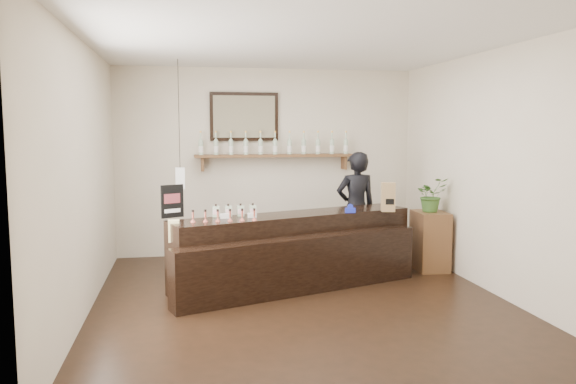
# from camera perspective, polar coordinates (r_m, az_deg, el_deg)

# --- Properties ---
(ground) EXTENTS (5.00, 5.00, 0.00)m
(ground) POSITION_cam_1_polar(r_m,az_deg,el_deg) (6.36, 1.30, -10.93)
(ground) COLOR black
(ground) RESTS_ON ground
(room_shell) EXTENTS (5.00, 5.00, 5.00)m
(room_shell) POSITION_cam_1_polar(r_m,az_deg,el_deg) (6.07, 1.34, 4.60)
(room_shell) COLOR beige
(room_shell) RESTS_ON ground
(back_wall_decor) EXTENTS (2.66, 0.96, 1.69)m
(back_wall_decor) POSITION_cam_1_polar(r_m,az_deg,el_deg) (8.39, -3.05, 5.45)
(back_wall_decor) COLOR brown
(back_wall_decor) RESTS_ON ground
(counter) EXTENTS (3.12, 1.78, 1.02)m
(counter) POSITION_cam_1_polar(r_m,az_deg,el_deg) (6.82, 0.80, -6.19)
(counter) COLOR black
(counter) RESTS_ON ground
(promo_sign) EXTENTS (0.26, 0.14, 0.39)m
(promo_sign) POSITION_cam_1_polar(r_m,az_deg,el_deg) (6.66, -11.68, -0.93)
(promo_sign) COLOR black
(promo_sign) RESTS_ON counter
(paper_bag) EXTENTS (0.19, 0.16, 0.36)m
(paper_bag) POSITION_cam_1_polar(r_m,az_deg,el_deg) (7.14, 10.14, -0.50)
(paper_bag) COLOR olive
(paper_bag) RESTS_ON counter
(tape_dispenser) EXTENTS (0.14, 0.08, 0.11)m
(tape_dispenser) POSITION_cam_1_polar(r_m,az_deg,el_deg) (6.97, 6.34, -1.76)
(tape_dispenser) COLOR #1723A6
(tape_dispenser) RESTS_ON counter
(side_cabinet) EXTENTS (0.43, 0.57, 0.79)m
(side_cabinet) POSITION_cam_1_polar(r_m,az_deg,el_deg) (7.84, 14.21, -4.82)
(side_cabinet) COLOR brown
(side_cabinet) RESTS_ON ground
(potted_plant) EXTENTS (0.47, 0.43, 0.46)m
(potted_plant) POSITION_cam_1_polar(r_m,az_deg,el_deg) (7.74, 14.34, -0.27)
(potted_plant) COLOR #3D692A
(potted_plant) RESTS_ON side_cabinet
(shopkeeper) EXTENTS (0.69, 0.48, 1.79)m
(shopkeeper) POSITION_cam_1_polar(r_m,az_deg,el_deg) (7.92, 6.92, -0.90)
(shopkeeper) COLOR black
(shopkeeper) RESTS_ON ground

